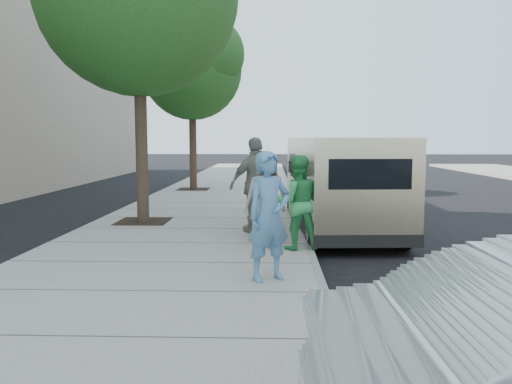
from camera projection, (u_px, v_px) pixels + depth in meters
ground at (232, 251)px, 9.41m from camera, size 120.00×120.00×0.00m
sidewalk at (179, 246)px, 9.44m from camera, size 5.00×60.00×0.15m
curb_face at (308, 247)px, 9.36m from camera, size 0.12×60.00×0.16m
tree_far at (193, 65)px, 18.90m from camera, size 3.92×3.80×6.49m
parking_meter at (296, 181)px, 10.09m from camera, size 0.33×0.23×1.52m
van at (340, 182)px, 11.33m from camera, size 2.23×5.83×2.12m
person_officer at (269, 216)px, 6.86m from camera, size 0.78×0.70×1.79m
person_green_shirt at (297, 202)px, 8.80m from camera, size 0.90×0.75×1.67m
person_gray_shirt at (267, 196)px, 9.53m from camera, size 0.97×0.79×1.72m
person_striped_polo at (256, 185)px, 10.42m from camera, size 1.26×0.93×1.99m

